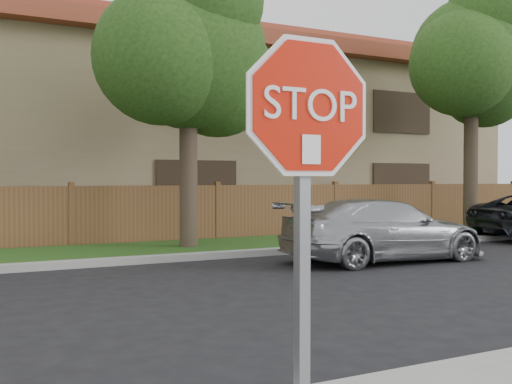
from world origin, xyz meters
TOP-DOWN VIEW (x-y plane):
  - far_curb at (0.00, 8.15)m, footprint 70.00×0.30m
  - grass_strip at (0.00, 9.80)m, footprint 70.00×3.00m
  - fence at (0.00, 11.40)m, footprint 70.00×0.12m
  - apartment_building at (0.00, 17.00)m, footprint 35.20×9.20m
  - tree_mid at (2.52, 9.57)m, footprint 4.80×3.90m
  - tree_right at (12.02, 9.57)m, footprint 4.80×3.90m
  - stop_sign at (-1.02, -1.48)m, footprint 1.01×0.13m
  - sedan_right at (5.63, 6.11)m, footprint 4.68×2.02m

SIDE VIEW (x-z plane):
  - grass_strip at x=0.00m, z-range 0.00..0.12m
  - far_curb at x=0.00m, z-range 0.00..0.15m
  - sedan_right at x=5.63m, z-range 0.00..1.34m
  - fence at x=0.00m, z-range 0.00..1.60m
  - stop_sign at x=-1.02m, z-range 0.55..3.11m
  - apartment_building at x=0.00m, z-range -0.07..7.13m
  - tree_mid at x=2.52m, z-range 1.20..8.55m
  - tree_right at x=12.02m, z-range 1.47..9.67m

